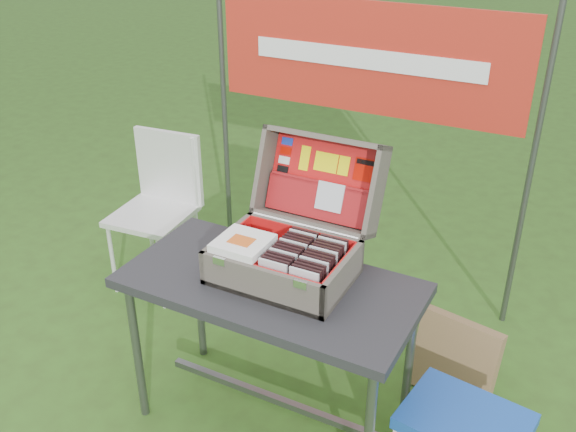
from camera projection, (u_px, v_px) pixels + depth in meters
The scene contains 89 objects.
ground at pixel (262, 398), 2.90m from camera, with size 80.00×80.00×0.00m, color #2E4B1A.
table at pixel (271, 354), 2.62m from camera, with size 1.15×0.57×0.72m, color #232327, non-canonical shape.
table_top at pixel (270, 285), 2.47m from camera, with size 1.15×0.57×0.04m, color #232327.
table_leg_fl at pixel (137, 352), 2.66m from camera, with size 0.04×0.04×0.68m, color #59595B.
table_leg_bl at pixel (199, 297), 3.02m from camera, with size 0.04×0.04×0.68m, color #59595B.
table_leg_br at pixel (409, 364), 2.60m from camera, with size 0.04×0.04×0.68m, color #59595B.
table_brace at pixel (272, 398), 2.73m from camera, with size 1.00×0.03×0.03m, color #59595B.
suitcase at pixel (290, 219), 2.42m from camera, with size 0.52×0.53×0.46m, color #655C4E, non-canonical shape.
suitcase_base_bottom at pixel (283, 275), 2.47m from camera, with size 0.52×0.37×0.02m, color #655C4E.
suitcase_base_wall_front at pixel (260, 285), 2.31m from camera, with size 0.52×0.02×0.14m, color #655C4E.
suitcase_base_wall_back at pixel (303, 242), 2.58m from camera, with size 0.52×0.02×0.14m, color #655C4E.
suitcase_base_wall_left at pixel (228, 247), 2.55m from camera, with size 0.02×0.37×0.14m, color #655C4E.
suitcase_base_wall_right at pixel (343, 279), 2.35m from camera, with size 0.02×0.37×0.14m, color #655C4E.
suitcase_liner_floor at pixel (283, 272), 2.47m from camera, with size 0.48×0.33×0.01m, color red.
suitcase_latch_left at pixel (219, 261), 2.34m from camera, with size 0.05×0.01×0.03m, color silver.
suitcase_latch_right at pixel (301, 285), 2.21m from camera, with size 0.05×0.01×0.03m, color silver.
suitcase_hinge at pixel (304, 226), 2.56m from camera, with size 0.02×0.02×0.46m, color silver.
suitcase_lid_back at pixel (325, 180), 2.65m from camera, with size 0.52×0.37×0.02m, color #655C4E.
suitcase_lid_rim_far at pixel (327, 138), 2.57m from camera, with size 0.52×0.02×0.14m, color #655C4E.
suitcase_lid_rim_near at pixel (312, 222), 2.62m from camera, with size 0.52×0.02×0.14m, color #655C4E.
suitcase_lid_rim_left at pixel (266, 169), 2.69m from camera, with size 0.02×0.37×0.14m, color #655C4E.
suitcase_lid_rim_right at pixel (377, 192), 2.49m from camera, with size 0.02×0.37×0.14m, color #655C4E.
suitcase_lid_liner at pixel (323, 180), 2.64m from camera, with size 0.47×0.32×0.01m, color red.
suitcase_liner_wall_front at pixel (262, 281), 2.32m from camera, with size 0.48×0.01×0.12m, color red.
suitcase_liner_wall_back at pixel (302, 241), 2.57m from camera, with size 0.48×0.01×0.12m, color red.
suitcase_liner_wall_left at pixel (231, 246), 2.54m from camera, with size 0.01×0.33×0.12m, color red.
suitcase_liner_wall_right at pixel (340, 275), 2.35m from camera, with size 0.01×0.33×0.12m, color red.
suitcase_lid_pocket at pixel (318, 201), 2.63m from camera, with size 0.46×0.15×0.03m, color maroon.
suitcase_pocket_edge at pixel (321, 183), 2.61m from camera, with size 0.45×0.02×0.02m, color maroon.
suitcase_pocket_cd at pixel (330, 197), 2.59m from camera, with size 0.12×0.12×0.01m, color silver.
lid_sticker_cc_a at pixel (287, 141), 2.69m from camera, with size 0.05×0.03×0.00m, color #1933B2.
lid_sticker_cc_b at pixel (286, 151), 2.69m from camera, with size 0.05×0.03×0.00m, color #BD0C00.
lid_sticker_cc_c at pixel (284, 160), 2.70m from camera, with size 0.05×0.03×0.00m, color white.
lid_sticker_cc_d at pixel (283, 169), 2.71m from camera, with size 0.05×0.03×0.00m, color black.
lid_card_neon_tall at pixel (305, 158), 2.66m from camera, with size 0.04×0.10×0.00m, color #F5ED07.
lid_card_neon_main at pixel (326, 162), 2.62m from camera, with size 0.10×0.08×0.00m, color #F5ED07.
lid_card_neon_small at pixel (344, 166), 2.59m from camera, with size 0.05×0.08×0.00m, color #F5ED07.
lid_sticker_band at pixel (365, 170), 2.55m from camera, with size 0.09×0.09×0.00m, color #BD0C00.
lid_sticker_band_bar at pixel (366, 163), 2.54m from camera, with size 0.08×0.02×0.00m, color black.
cd_left_0 at pixel (273, 277), 2.31m from camera, with size 0.11×0.01×0.13m, color silver.
cd_left_1 at pixel (276, 274), 2.33m from camera, with size 0.11×0.01×0.13m, color black.
cd_left_2 at pixel (278, 272), 2.35m from camera, with size 0.11×0.01×0.13m, color black.
cd_left_3 at pixel (281, 269), 2.36m from camera, with size 0.11×0.01×0.13m, color black.
cd_left_4 at pixel (283, 266), 2.38m from camera, with size 0.11×0.01×0.13m, color silver.
cd_left_5 at pixel (286, 264), 2.39m from camera, with size 0.11×0.01×0.13m, color black.
cd_left_6 at pixel (288, 261), 2.41m from camera, with size 0.11×0.01×0.13m, color black.
cd_left_7 at pixel (291, 259), 2.43m from camera, with size 0.11×0.01×0.13m, color black.
cd_left_8 at pixel (293, 256), 2.44m from camera, with size 0.11×0.01×0.13m, color silver.
cd_left_9 at pixel (296, 254), 2.46m from camera, with size 0.11×0.01×0.13m, color black.
cd_left_10 at pixel (298, 251), 2.47m from camera, with size 0.11×0.01×0.13m, color black.
cd_left_11 at pixel (300, 249), 2.49m from camera, with size 0.11×0.01×0.13m, color black.
cd_left_12 at pixel (303, 247), 2.50m from camera, with size 0.11×0.01×0.13m, color silver.
cd_left_13 at pixel (305, 244), 2.52m from camera, with size 0.11×0.01×0.13m, color black.
cd_right_0 at pixel (304, 286), 2.26m from camera, with size 0.11×0.01×0.13m, color silver.
cd_right_1 at pixel (306, 283), 2.28m from camera, with size 0.11×0.01×0.13m, color black.
cd_right_2 at pixel (309, 280), 2.29m from camera, with size 0.11×0.01×0.13m, color black.
cd_right_3 at pixel (311, 278), 2.31m from camera, with size 0.11×0.01×0.13m, color black.
cd_right_4 at pixel (314, 275), 2.33m from camera, with size 0.11×0.01×0.13m, color silver.
cd_right_5 at pixel (316, 272), 2.34m from camera, with size 0.11×0.01×0.13m, color black.
cd_right_6 at pixel (318, 270), 2.36m from camera, with size 0.11×0.01×0.13m, color black.
cd_right_7 at pixel (321, 267), 2.37m from camera, with size 0.11×0.01×0.13m, color black.
cd_right_8 at pixel (323, 264), 2.39m from camera, with size 0.11×0.01×0.13m, color silver.
cd_right_9 at pixel (325, 262), 2.41m from camera, with size 0.11×0.01×0.13m, color black.
cd_right_10 at pixel (327, 259), 2.42m from camera, with size 0.11×0.01×0.13m, color black.
cd_right_11 at pixel (330, 257), 2.44m from camera, with size 0.11×0.01×0.13m, color black.
cd_right_12 at pixel (332, 254), 2.45m from camera, with size 0.11×0.01×0.13m, color silver.
cd_right_13 at pixel (334, 252), 2.47m from camera, with size 0.11×0.01×0.13m, color black.
songbook_0 at pixel (243, 246), 2.41m from camera, with size 0.19×0.19×0.01m, color white.
songbook_1 at pixel (243, 245), 2.41m from camera, with size 0.19×0.19×0.01m, color white.
songbook_2 at pixel (243, 244), 2.41m from camera, with size 0.19×0.19×0.01m, color white.
songbook_3 at pixel (243, 243), 2.41m from camera, with size 0.19×0.19×0.01m, color white.
songbook_4 at pixel (243, 241), 2.40m from camera, with size 0.19×0.19×0.01m, color white.
songbook_5 at pixel (243, 240), 2.40m from camera, with size 0.19×0.19×0.01m, color white.
songbook_graphic at pixel (241, 241), 2.39m from camera, with size 0.09×0.07×0.00m, color #D85919.
cooler_lid at pixel (465, 421), 2.30m from camera, with size 0.43×0.33×0.05m, color #1646A4.
chair at pixel (152, 217), 3.51m from camera, with size 0.40×0.44×0.88m, color silver, non-canonical shape.
chair_seat at pixel (152, 216), 3.51m from camera, with size 0.40×0.40×0.03m, color silver.
chair_backrest at pixel (169, 167), 3.56m from camera, with size 0.40×0.03×0.42m, color silver.
chair_leg_fl at pixel (112, 257), 3.55m from camera, with size 0.02×0.02×0.45m, color silver.
chair_leg_fr at pixel (161, 273), 3.41m from camera, with size 0.02×0.02×0.45m, color silver.
chair_leg_bl at pixel (151, 231), 3.82m from camera, with size 0.02×0.02×0.45m, color silver.
chair_leg_br at pixel (198, 244), 3.68m from camera, with size 0.02×0.02×0.45m, color silver.
chair_upright_left at pixel (145, 163), 3.63m from camera, with size 0.02×0.02×0.42m, color silver.
chair_upright_right at pixel (195, 174), 3.49m from camera, with size 0.02×0.02×0.42m, color silver.
cardboard_box at pixel (455, 360), 2.84m from camera, with size 0.37×0.06×0.39m, color olive.
banner_post_left at pixel (225, 119), 3.71m from camera, with size 0.03×0.03×1.70m, color #59595B.
banner_post_right at pixel (530, 174), 3.02m from camera, with size 0.03×0.03×1.70m, color #59595B.
banner at pixel (366, 58), 3.15m from camera, with size 1.60×0.01×0.55m, color #AE2317.
banner_text at pixel (365, 59), 3.14m from camera, with size 1.20×0.00×0.10m, color white.
Camera 1 is at (1.11, -1.88, 2.08)m, focal length 40.00 mm.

